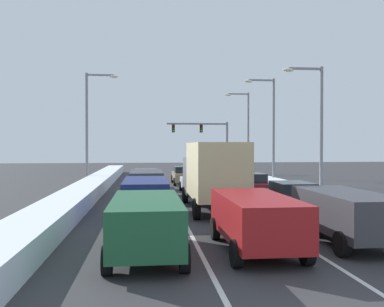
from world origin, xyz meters
name	(u,v)px	position (x,y,z in m)	size (l,w,h in m)	color
ground_plane	(205,202)	(0.00, 18.16, 0.00)	(120.00, 120.00, 0.00)	#333335
lane_stripe_between_right_lane_and_center_lane	(220,193)	(1.70, 22.69, 0.00)	(0.14, 49.93, 0.01)	silver
lane_stripe_between_center_lane_and_left_lane	(170,194)	(-1.70, 22.69, 0.00)	(0.14, 49.93, 0.01)	silver
snow_bank_right_shoulder	(295,188)	(7.00, 22.69, 0.27)	(1.42, 49.93, 0.54)	silver
snow_bank_left_shoulder	(89,188)	(-7.00, 22.69, 0.42)	(1.79, 49.93, 0.85)	silver
suv_charcoal_right_lane_nearest	(346,212)	(3.23, 7.70, 1.02)	(2.16, 4.90, 1.67)	#38383D
sedan_silver_right_lane_second	(292,198)	(3.48, 13.58, 0.76)	(2.00, 4.50, 1.51)	#B7BABF
sedan_maroon_right_lane_third	(250,185)	(3.18, 20.38, 0.76)	(2.00, 4.50, 1.51)	maroon
suv_black_right_lane_fourth	(233,174)	(3.58, 27.46, 1.02)	(2.16, 4.90, 1.67)	black
suv_red_center_lane_nearest	(255,217)	(-0.01, 6.97, 1.02)	(2.16, 4.90, 1.67)	maroon
box_truck_center_lane_second	(213,172)	(0.00, 15.09, 1.90)	(2.53, 7.20, 3.36)	slate
sedan_white_center_lane_third	(196,182)	(0.09, 23.20, 0.76)	(2.00, 4.50, 1.51)	silver
sedan_tan_center_lane_fourth	(184,175)	(-0.09, 29.94, 0.76)	(2.00, 4.50, 1.51)	#937F60
suv_green_left_lane_nearest	(146,221)	(-3.31, 6.66, 1.02)	(2.16, 4.90, 1.67)	#1E5633
suv_navy_left_lane_second	(145,194)	(-3.34, 13.70, 1.02)	(2.16, 4.90, 1.67)	navy
suv_charcoal_left_lane_third	(146,182)	(-3.28, 20.57, 1.02)	(2.16, 4.90, 1.67)	#38383D
sedan_silver_left_lane_fourth	(146,179)	(-3.33, 26.32, 0.76)	(2.00, 4.50, 1.51)	#B7BABF
traffic_light_gantry	(208,136)	(4.27, 45.38, 4.50)	(7.54, 0.47, 6.20)	slate
street_lamp_right_near	(316,119)	(7.51, 20.42, 4.95)	(2.66, 0.36, 8.29)	gray
street_lamp_right_mid	(270,122)	(7.20, 29.50, 5.31)	(2.66, 0.36, 8.97)	gray
street_lamp_right_far	(245,127)	(7.23, 38.58, 5.29)	(2.66, 0.36, 8.93)	gray
street_lamp_left_mid	(91,119)	(-7.77, 29.61, 5.42)	(2.66, 0.36, 9.18)	gray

